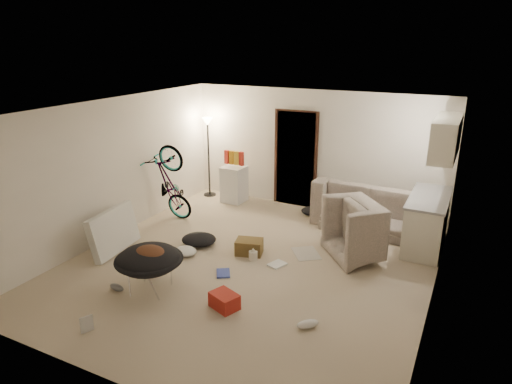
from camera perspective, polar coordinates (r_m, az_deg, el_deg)
The scene contains 38 objects.
floor at distance 7.46m, azimuth -0.85°, elevation -9.13°, with size 5.50×6.00×0.02m, color #C0AE94.
ceiling at distance 6.67m, azimuth -0.95°, elevation 10.39°, with size 5.50×6.00×0.02m, color white.
wall_back at distance 9.64m, azimuth 7.38°, elevation 5.20°, with size 5.50×0.02×2.50m, color white.
wall_front at distance 4.72m, azimuth -18.20°, elevation -10.42°, with size 5.50×0.02×2.50m, color white.
wall_left at distance 8.54m, azimuth -17.60°, elevation 2.71°, with size 0.02×6.00×2.50m, color white.
wall_right at distance 6.27m, azimuth 22.16°, elevation -3.52°, with size 0.02×6.00×2.50m, color white.
doorway at distance 9.79m, azimuth 5.04°, elevation 4.10°, with size 0.85×0.10×2.04m, color black.
door_trim at distance 9.76m, azimuth 4.97°, elevation 4.06°, with size 0.97×0.04×2.10m, color #341B12.
floor_lamp at distance 10.33m, azimuth -6.02°, elevation 6.48°, with size 0.28×0.28×1.81m.
kitchen_counter at distance 8.45m, azimuth 20.54°, elevation -3.61°, with size 0.60×1.50×0.88m, color silver.
counter_top at distance 8.29m, azimuth 20.90°, elevation -0.66°, with size 0.64×1.54×0.04m, color gray.
kitchen_uppers at distance 8.02m, azimuth 22.68°, elevation 6.30°, with size 0.38×1.40×0.65m, color silver.
sofa at distance 9.03m, azimuth 14.39°, elevation -2.32°, with size 2.22×0.87×0.65m, color #3E463E.
armchair at distance 7.89m, azimuth 14.37°, elevation -5.21°, with size 1.09×0.96×0.71m, color #3E463E.
bicycle at distance 9.25m, azimuth -10.61°, elevation -0.92°, with size 0.56×1.60×0.84m, color black.
book_asset at distance 6.28m, azimuth -21.03°, elevation -16.18°, with size 0.16×0.22×0.02m, color #A82319.
mini_fridge at distance 10.13m, azimuth -2.75°, elevation 1.00°, with size 0.47×0.47×0.80m, color white.
snack_box_0 at distance 10.04m, azimuth -3.66°, elevation 4.40°, with size 0.10×0.07×0.30m, color #A82319.
snack_box_1 at distance 9.98m, azimuth -3.06°, elevation 4.32°, with size 0.10×0.07×0.30m, color #BB7E17.
snack_box_2 at distance 9.93m, azimuth -2.45°, elevation 4.25°, with size 0.10×0.07×0.30m, color gold.
snack_box_3 at distance 9.87m, azimuth -1.84°, elevation 4.17°, with size 0.10×0.07×0.30m, color #A82319.
saucer_chair at distance 6.74m, azimuth -13.18°, elevation -8.89°, with size 0.97×0.97×0.69m.
hoodie at distance 6.60m, azimuth -13.14°, elevation -7.55°, with size 0.48×0.40×0.22m, color #512C1B.
sofa_drape at distance 9.18m, azimuth 8.73°, elevation -0.16°, with size 0.56×0.46×0.28m, color black.
tv_box at distance 8.13m, azimuth -17.37°, elevation -4.66°, with size 0.13×1.11×0.73m, color silver.
drink_case_a at distance 7.76m, azimuth -0.86°, elevation -6.86°, with size 0.44×0.32×0.25m, color brown.
drink_case_b at distance 6.34m, azimuth -3.97°, elevation -13.40°, with size 0.37×0.27×0.22m, color #A82319.
juicer at distance 7.59m, azimuth -0.36°, elevation -7.83°, with size 0.15×0.15×0.21m.
newspaper at distance 7.86m, azimuth 6.28°, elevation -7.63°, with size 0.40×0.53×0.01m, color #BBB6AD.
book_blue at distance 7.20m, azimuth -4.12°, elevation -10.09°, with size 0.20×0.28×0.03m, color #2A3999.
book_white at distance 7.45m, azimuth 2.67°, elevation -9.03°, with size 0.21×0.28×0.03m, color silver.
shoe_1 at distance 9.40m, azimuth 9.54°, elevation -2.93°, with size 0.27×0.11×0.10m, color slate.
shoe_2 at distance 7.27m, azimuth -12.56°, elevation -9.90°, with size 0.27×0.11×0.10m, color #2A3999.
shoe_3 at distance 7.04m, azimuth -17.00°, elevation -11.34°, with size 0.26×0.11×0.10m, color slate.
shoe_4 at distance 6.01m, azimuth 6.48°, elevation -16.08°, with size 0.30×0.12×0.11m, color white.
clothes_lump_a at distance 8.16m, azimuth -7.15°, elevation -5.91°, with size 0.61×0.52×0.20m, color black.
clothes_lump_b at distance 9.51m, azimuth 7.14°, elevation -2.39°, with size 0.49×0.43×0.15m, color black.
clothes_lump_c at distance 7.85m, azimuth -8.77°, elevation -7.32°, with size 0.40×0.34×0.12m, color silver.
Camera 1 is at (3.04, -5.86, 3.47)m, focal length 32.00 mm.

